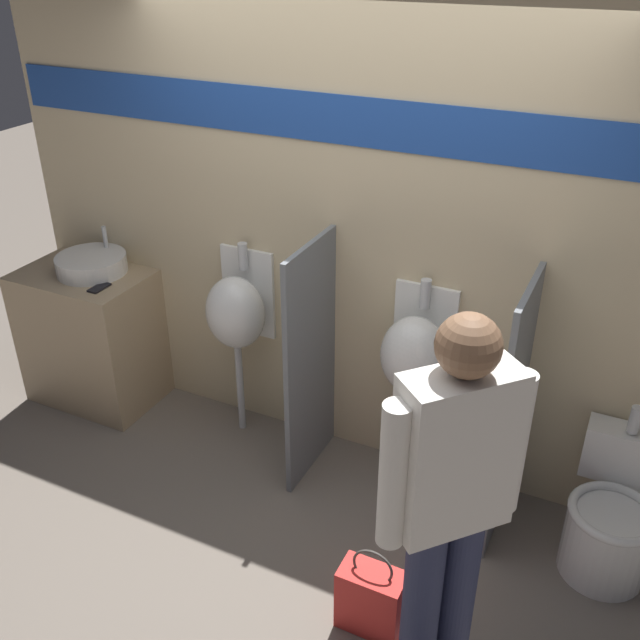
# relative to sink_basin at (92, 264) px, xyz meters

# --- Properties ---
(ground_plane) EXTENTS (16.00, 16.00, 0.00)m
(ground_plane) POSITION_rel_sink_basin_xyz_m (1.66, -0.35, -0.96)
(ground_plane) COLOR #70665B
(display_wall) EXTENTS (4.35, 0.07, 2.70)m
(display_wall) POSITION_rel_sink_basin_xyz_m (1.66, 0.25, 0.40)
(display_wall) COLOR beige
(display_wall) RESTS_ON ground_plane
(sink_counter) EXTENTS (0.82, 0.54, 0.90)m
(sink_counter) POSITION_rel_sink_basin_xyz_m (-0.05, -0.06, -0.51)
(sink_counter) COLOR tan
(sink_counter) RESTS_ON ground_plane
(sink_basin) EXTENTS (0.43, 0.43, 0.25)m
(sink_basin) POSITION_rel_sink_basin_xyz_m (0.00, 0.00, 0.00)
(sink_basin) COLOR white
(sink_basin) RESTS_ON sink_counter
(cell_phone) EXTENTS (0.07, 0.14, 0.01)m
(cell_phone) POSITION_rel_sink_basin_xyz_m (0.19, -0.16, -0.05)
(cell_phone) COLOR black
(cell_phone) RESTS_ON sink_counter
(divider_near_counter) EXTENTS (0.03, 0.57, 1.40)m
(divider_near_counter) POSITION_rel_sink_basin_xyz_m (1.55, -0.07, -0.26)
(divider_near_counter) COLOR slate
(divider_near_counter) RESTS_ON ground_plane
(divider_mid) EXTENTS (0.03, 0.57, 1.40)m
(divider_mid) POSITION_rel_sink_basin_xyz_m (2.64, -0.07, -0.26)
(divider_mid) COLOR slate
(divider_mid) RESTS_ON ground_plane
(urinal_near_counter) EXTENTS (0.36, 0.32, 1.21)m
(urinal_near_counter) POSITION_rel_sink_basin_xyz_m (1.00, 0.07, -0.14)
(urinal_near_counter) COLOR silver
(urinal_near_counter) RESTS_ON ground_plane
(urinal_far) EXTENTS (0.36, 0.32, 1.21)m
(urinal_far) POSITION_rel_sink_basin_xyz_m (2.10, 0.07, -0.14)
(urinal_far) COLOR silver
(urinal_far) RESTS_ON ground_plane
(toilet) EXTENTS (0.42, 0.58, 0.80)m
(toilet) POSITION_rel_sink_basin_xyz_m (3.19, -0.10, -0.69)
(toilet) COLOR white
(toilet) RESTS_ON ground_plane
(person_in_vest) EXTENTS (0.44, 0.47, 1.71)m
(person_in_vest) POSITION_rel_sink_basin_xyz_m (2.60, -1.02, -0.01)
(person_in_vest) COLOR #282D4C
(person_in_vest) RESTS_ON ground_plane
(shopping_bag) EXTENTS (0.29, 0.16, 0.46)m
(shopping_bag) POSITION_rel_sink_basin_xyz_m (2.29, -0.96, -0.79)
(shopping_bag) COLOR red
(shopping_bag) RESTS_ON ground_plane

